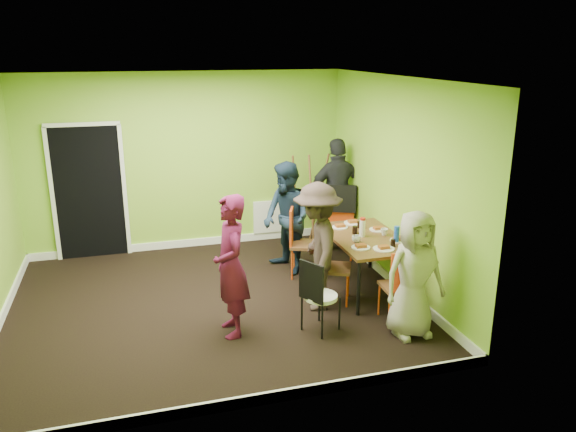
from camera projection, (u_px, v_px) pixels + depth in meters
name	position (u px, v px, depth m)	size (l,w,h in m)	color
ground	(212.00, 303.00, 7.18)	(5.00, 5.00, 0.00)	black
room_walls	(207.00, 229.00, 6.93)	(5.04, 4.54, 2.82)	#86C031
dining_table	(366.00, 240.00, 7.41)	(0.90, 1.50, 0.75)	black
chair_left_far	(300.00, 238.00, 7.91)	(0.54, 0.54, 1.00)	#E34A15
chair_left_near	(329.00, 261.00, 7.12)	(0.53, 0.53, 0.97)	#E34A15
chair_back_end	(341.00, 206.00, 8.74)	(0.61, 0.66, 1.09)	#E34A15
chair_front_end	(401.00, 282.00, 6.54)	(0.40, 0.41, 0.92)	#E34A15
chair_bentwood	(317.00, 293.00, 6.34)	(0.47, 0.46, 0.88)	black
easel	(309.00, 202.00, 8.99)	(0.62, 0.58, 1.55)	brown
plate_near_left	(340.00, 227.00, 7.76)	(0.22, 0.22, 0.01)	white
plate_near_right	(361.00, 247.00, 6.98)	(0.24, 0.24, 0.01)	white
plate_far_back	(353.00, 223.00, 7.94)	(0.25, 0.25, 0.01)	white
plate_far_front	(384.00, 249.00, 6.93)	(0.27, 0.27, 0.01)	white
plate_wall_back	(378.00, 230.00, 7.66)	(0.24, 0.24, 0.01)	white
plate_wall_front	(399.00, 240.00, 7.23)	(0.22, 0.22, 0.01)	white
thermos	(362.00, 228.00, 7.37)	(0.08, 0.08, 0.23)	white
blue_bottle	(397.00, 234.00, 7.14)	(0.07, 0.07, 0.22)	blue
orange_bottle	(355.00, 230.00, 7.52)	(0.04, 0.04, 0.07)	#E34A15
glass_mid	(355.00, 230.00, 7.49)	(0.07, 0.07, 0.10)	black
glass_back	(360.00, 225.00, 7.74)	(0.07, 0.07, 0.09)	black
glass_front	(393.00, 243.00, 7.02)	(0.06, 0.06, 0.09)	black
cup_a	(356.00, 239.00, 7.17)	(0.11, 0.11, 0.09)	white
cup_b	(384.00, 232.00, 7.43)	(0.10, 0.10, 0.09)	white
person_standing	(231.00, 266.00, 6.23)	(0.59, 0.39, 1.63)	#500D30
person_left_far	(287.00, 218.00, 7.99)	(0.78, 0.61, 1.61)	#152435
person_left_near	(317.00, 247.00, 6.87)	(1.03, 0.59, 1.60)	#332622
person_back_end	(338.00, 195.00, 8.90)	(1.05, 0.44, 1.79)	#212327
person_front_end	(414.00, 274.00, 6.22)	(0.71, 0.47, 1.46)	#9C9588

